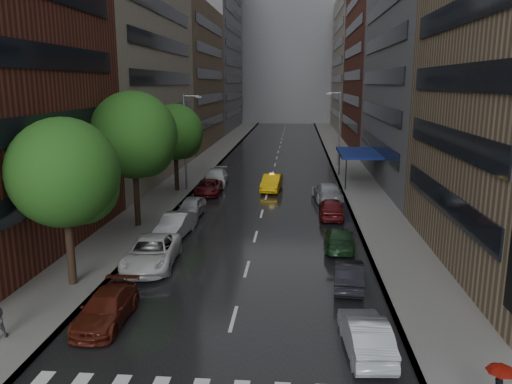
% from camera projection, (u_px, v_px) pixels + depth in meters
% --- Properties ---
extents(ground, '(220.00, 220.00, 0.00)m').
position_uv_depth(ground, '(220.00, 370.00, 18.02)').
color(ground, gray).
rests_on(ground, ground).
extents(road, '(14.00, 140.00, 0.01)m').
position_uv_depth(road, '(276.00, 160.00, 66.70)').
color(road, black).
rests_on(road, ground).
extents(sidewalk_left, '(4.00, 140.00, 0.15)m').
position_uv_depth(sidewalk_left, '(210.00, 159.00, 67.39)').
color(sidewalk_left, gray).
rests_on(sidewalk_left, ground).
extents(sidewalk_right, '(4.00, 140.00, 0.15)m').
position_uv_depth(sidewalk_right, '(344.00, 160.00, 65.97)').
color(sidewalk_right, gray).
rests_on(sidewalk_right, ground).
extents(buildings_left, '(8.00, 108.00, 38.00)m').
position_uv_depth(buildings_left, '(177.00, 42.00, 72.99)').
color(buildings_left, maroon).
rests_on(buildings_left, ground).
extents(buildings_right, '(8.05, 109.10, 36.00)m').
position_uv_depth(buildings_right, '(388.00, 46.00, 68.81)').
color(buildings_right, '#937A5B').
rests_on(buildings_right, ground).
extents(building_far, '(40.00, 14.00, 32.00)m').
position_uv_depth(building_far, '(287.00, 59.00, 129.46)').
color(building_far, slate).
rests_on(building_far, ground).
extents(tree_near, '(5.38, 5.38, 8.58)m').
position_uv_depth(tree_near, '(64.00, 173.00, 24.19)').
color(tree_near, '#382619').
rests_on(tree_near, ground).
extents(tree_mid, '(6.05, 6.05, 9.64)m').
position_uv_depth(tree_mid, '(134.00, 135.00, 34.43)').
color(tree_mid, '#382619').
rests_on(tree_mid, ground).
extents(tree_far, '(5.19, 5.19, 8.27)m').
position_uv_depth(tree_far, '(175.00, 132.00, 46.23)').
color(tree_far, '#382619').
rests_on(tree_far, ground).
extents(taxi, '(2.05, 4.86, 1.56)m').
position_uv_depth(taxi, '(272.00, 183.00, 47.71)').
color(taxi, '#DFA50B').
rests_on(taxi, ground).
extents(parked_cars_left, '(3.05, 34.77, 1.61)m').
position_uv_depth(parked_cars_left, '(186.00, 213.00, 36.62)').
color(parked_cars_left, '#4F1A0F').
rests_on(parked_cars_left, ground).
extents(parked_cars_right, '(2.75, 30.46, 1.59)m').
position_uv_depth(parked_cars_right, '(336.00, 224.00, 33.95)').
color(parked_cars_right, '#B3B9BE').
rests_on(parked_cars_right, ground).
extents(street_lamp_left, '(1.74, 0.22, 9.00)m').
position_uv_depth(street_lamp_left, '(186.00, 140.00, 46.78)').
color(street_lamp_left, gray).
rests_on(street_lamp_left, sidewalk_left).
extents(street_lamp_right, '(1.74, 0.22, 9.00)m').
position_uv_depth(street_lamp_right, '(339.00, 127.00, 60.17)').
color(street_lamp_right, gray).
rests_on(street_lamp_right, sidewalk_right).
extents(awning, '(4.00, 8.00, 3.12)m').
position_uv_depth(awning, '(359.00, 153.00, 50.72)').
color(awning, navy).
rests_on(awning, sidewalk_right).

